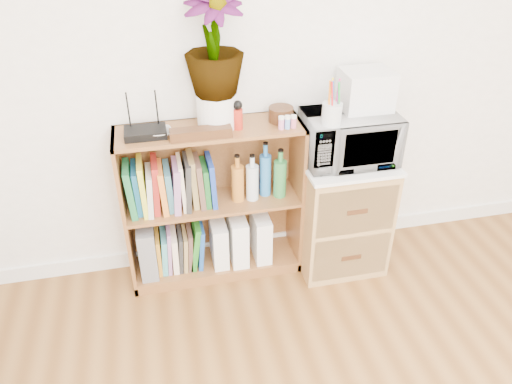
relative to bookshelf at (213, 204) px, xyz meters
name	(u,v)px	position (x,y,z in m)	size (l,w,h in m)	color
skirting_board	(266,240)	(0.35, 0.14, -0.42)	(4.00, 0.02, 0.10)	white
bookshelf	(213,204)	(0.00, 0.00, 0.00)	(1.00, 0.30, 0.95)	brown
wicker_unit	(340,213)	(0.75, -0.08, -0.12)	(0.50, 0.45, 0.70)	#9E7542
microwave	(349,138)	(0.75, -0.08, 0.38)	(0.50, 0.34, 0.27)	silver
pen_cup	(332,114)	(0.60, -0.18, 0.58)	(0.10, 0.10, 0.11)	silver
small_appliance	(366,90)	(0.84, -0.02, 0.62)	(0.26, 0.22, 0.21)	silver
router	(145,132)	(-0.33, -0.02, 0.49)	(0.21, 0.14, 0.04)	black
white_bowl	(159,133)	(-0.26, -0.03, 0.49)	(0.13, 0.13, 0.03)	white
plant_pot	(217,110)	(0.05, 0.02, 0.56)	(0.21, 0.21, 0.17)	white
potted_plant	(214,43)	(0.05, 0.02, 0.91)	(0.29, 0.29, 0.52)	#386729
trinket_box	(201,133)	(-0.05, -0.10, 0.50)	(0.31, 0.08, 0.05)	#3A1D0F
kokeshi_doll	(238,119)	(0.15, -0.04, 0.53)	(0.05, 0.05, 0.11)	#B52416
wooden_bowl	(281,114)	(0.39, 0.01, 0.51)	(0.13, 0.13, 0.08)	#341D0E
paint_jars	(287,124)	(0.40, -0.09, 0.50)	(0.10, 0.04, 0.05)	pink
file_box	(147,247)	(-0.40, 0.00, -0.24)	(0.10, 0.26, 0.32)	slate
magazine_holder_left	(219,241)	(0.02, -0.01, -0.27)	(0.09, 0.22, 0.28)	white
magazine_holder_mid	(237,237)	(0.13, -0.01, -0.25)	(0.10, 0.24, 0.31)	white
magazine_holder_right	(260,235)	(0.28, -0.01, -0.26)	(0.09, 0.24, 0.30)	white
cookbooks	(171,185)	(-0.23, 0.00, 0.16)	(0.48, 0.20, 0.31)	#1E713D
liquor_bottles	(273,172)	(0.35, 0.00, 0.17)	(0.48, 0.07, 0.32)	#BB6E23
lower_books	(180,247)	(-0.21, 0.00, -0.28)	(0.28, 0.19, 0.29)	#C38422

